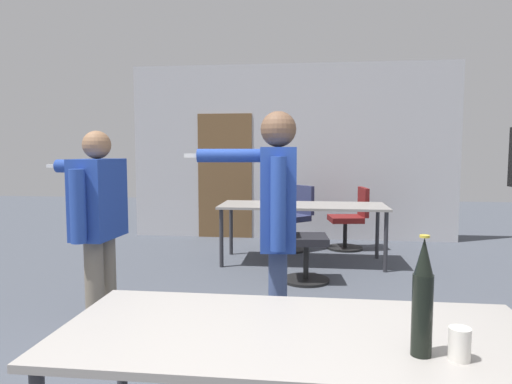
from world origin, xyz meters
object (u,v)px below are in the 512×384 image
at_px(person_left_plaid, 97,215).
at_px(drink_cup, 460,344).
at_px(office_chair_mid_tucked, 350,221).
at_px(beer_bottle, 423,299).
at_px(office_chair_far_right, 299,242).
at_px(office_chair_side_rolled, 293,220).
at_px(person_right_polo, 276,215).

height_order(person_left_plaid, drink_cup, person_left_plaid).
relative_size(office_chair_mid_tucked, beer_bottle, 2.22).
relative_size(office_chair_far_right, office_chair_mid_tucked, 1.03).
distance_m(person_left_plaid, office_chair_side_rolled, 3.60).
bearing_deg(person_right_polo, person_left_plaid, 69.29).
bearing_deg(office_chair_mid_tucked, person_right_polo, 159.76).
relative_size(office_chair_far_right, drink_cup, 8.59).
relative_size(person_left_plaid, office_chair_mid_tucked, 1.76).
distance_m(office_chair_far_right, office_chair_mid_tucked, 1.91).
relative_size(office_chair_mid_tucked, office_chair_side_rolled, 0.97).
relative_size(office_chair_far_right, beer_bottle, 2.28).
xyz_separation_m(person_left_plaid, beer_bottle, (2.00, -1.78, 0.00)).
height_order(office_chair_side_rolled, beer_bottle, beer_bottle).
bearing_deg(beer_bottle, office_chair_far_right, 98.09).
height_order(person_left_plaid, office_chair_far_right, person_left_plaid).
xyz_separation_m(beer_bottle, drink_cup, (0.12, -0.02, -0.14)).
height_order(person_left_plaid, beer_bottle, person_left_plaid).
xyz_separation_m(person_right_polo, office_chair_far_right, (0.11, 2.07, -0.60)).
distance_m(person_left_plaid, person_right_polo, 1.47).
bearing_deg(person_left_plaid, office_chair_side_rolled, -19.70).
relative_size(office_chair_side_rolled, drink_cup, 8.62).
height_order(person_right_polo, office_chair_side_rolled, person_right_polo).
xyz_separation_m(office_chair_far_right, office_chair_mid_tucked, (0.71, 1.77, -0.02)).
bearing_deg(drink_cup, office_chair_side_rolled, 98.23).
distance_m(office_chair_far_right, beer_bottle, 3.51).
bearing_deg(beer_bottle, office_chair_side_rolled, 96.97).
relative_size(beer_bottle, drink_cup, 3.78).
relative_size(person_left_plaid, beer_bottle, 3.89).
xyz_separation_m(person_left_plaid, office_chair_mid_tucked, (2.22, 3.43, -0.53)).
bearing_deg(drink_cup, office_chair_far_right, 99.92).
height_order(office_chair_mid_tucked, beer_bottle, beer_bottle).
height_order(person_left_plaid, person_right_polo, person_right_polo).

